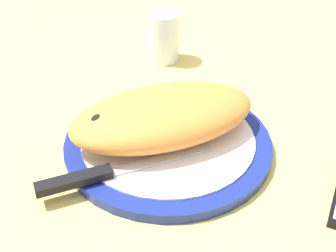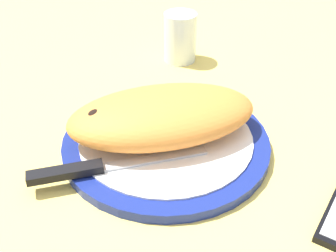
# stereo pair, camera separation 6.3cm
# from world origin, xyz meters

# --- Properties ---
(ground_plane) EXTENTS (1.50, 1.50, 0.03)m
(ground_plane) POSITION_xyz_m (0.00, 0.00, -0.01)
(ground_plane) COLOR #EACC60
(plate) EXTENTS (0.31, 0.31, 0.02)m
(plate) POSITION_xyz_m (0.00, 0.00, 0.01)
(plate) COLOR navy
(plate) RESTS_ON ground_plane
(calzone) EXTENTS (0.31, 0.21, 0.07)m
(calzone) POSITION_xyz_m (0.01, -0.01, 0.05)
(calzone) COLOR orange
(calzone) RESTS_ON plate
(fork) EXTENTS (0.18, 0.04, 0.00)m
(fork) POSITION_xyz_m (0.02, -0.07, 0.02)
(fork) COLOR silver
(fork) RESTS_ON plate
(knife) EXTENTS (0.25, 0.08, 0.01)m
(knife) POSITION_xyz_m (0.10, 0.08, 0.02)
(knife) COLOR silver
(knife) RESTS_ON plate
(water_glass) EXTENTS (0.07, 0.07, 0.10)m
(water_glass) POSITION_xyz_m (-0.03, -0.29, 0.04)
(water_glass) COLOR silver
(water_glass) RESTS_ON ground_plane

